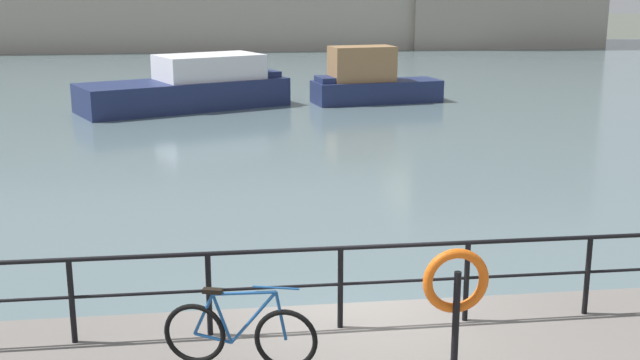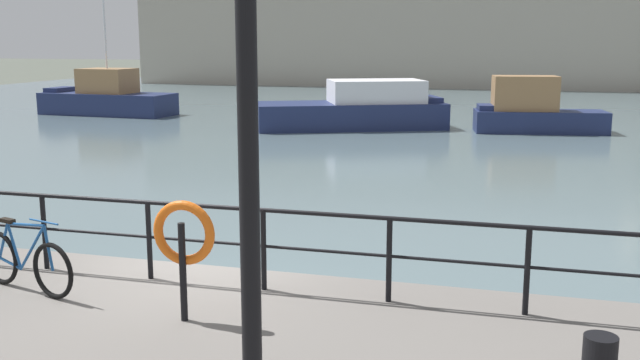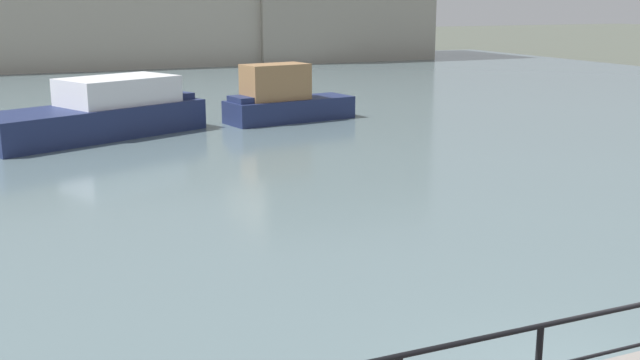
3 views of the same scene
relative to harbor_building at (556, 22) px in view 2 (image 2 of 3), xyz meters
name	(u,v)px [view 2 (image 2 of 3)]	position (x,y,z in m)	size (l,w,h in m)	color
ground_plane	(198,318)	(-6.65, -55.60, -5.38)	(240.00, 240.00, 0.00)	#4C5147
water_basin	(438,114)	(-6.65, -25.40, -5.38)	(80.00, 60.00, 0.01)	slate
harbor_building	(556,22)	(0.00, 0.00, 0.00)	(58.22, 11.18, 14.16)	#A89E8E
moored_red_daysailer	(107,98)	(-23.64, -30.34, -4.48)	(7.29, 2.93, 7.02)	navy
moored_white_yacht	(533,111)	(-1.80, -32.02, -4.44)	(5.75, 2.70, 2.43)	navy
moored_cabin_cruiser	(358,109)	(-9.43, -32.60, -4.49)	(8.89, 6.08, 2.17)	navy
quay_railing	(95,221)	(-7.77, -56.35, -3.82)	(21.14, 0.07, 1.08)	black
parked_bicycle	(25,262)	(-8.24, -57.23, -4.17)	(1.72, 0.55, 0.98)	black
mooring_bollard	(600,358)	(-1.42, -57.90, -4.34)	(0.32, 0.32, 0.44)	black
life_ring_stand	(184,237)	(-5.86, -57.54, -3.58)	(0.75, 0.16, 1.40)	black
quay_lamp_post	(247,56)	(-3.73, -60.95, -1.48)	(0.32, 0.32, 4.85)	black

